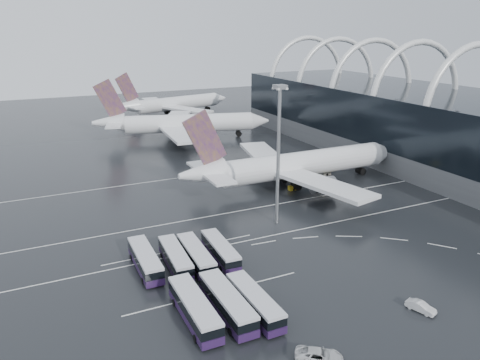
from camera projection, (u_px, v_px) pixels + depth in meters
name	position (u px, v px, depth m)	size (l,w,h in m)	color
ground	(294.00, 226.00, 93.86)	(420.00, 420.00, 0.00)	black
terminal	(443.00, 127.00, 132.73)	(42.00, 160.00, 34.90)	#55575A
lane_marking_near	(300.00, 230.00, 92.15)	(120.00, 0.25, 0.01)	white
lane_marking_mid	(266.00, 206.00, 104.13)	(120.00, 0.25, 0.01)	white
lane_marking_far	(217.00, 172.00, 128.11)	(120.00, 0.25, 0.01)	white
bus_bay_line_south	(215.00, 293.00, 70.30)	(28.00, 0.25, 0.01)	white
bus_bay_line_north	(180.00, 249.00, 84.00)	(28.00, 0.25, 0.01)	white
airliner_main	(294.00, 166.00, 115.87)	(61.67, 54.33, 20.97)	white
airliner_gate_b	(180.00, 124.00, 164.58)	(61.07, 54.16, 21.53)	white
airliner_gate_c	(172.00, 104.00, 208.35)	(56.48, 51.27, 20.25)	white
bus_row_near_a	(145.00, 260.00, 76.47)	(3.43, 13.34, 3.27)	#28133D
bus_row_near_b	(175.00, 258.00, 77.25)	(3.69, 12.88, 3.13)	#28133D
bus_row_near_c	(196.00, 255.00, 77.98)	(3.55, 13.09, 3.19)	#28133D
bus_row_near_d	(220.00, 250.00, 79.89)	(3.50, 12.67, 3.09)	#28133D
bus_row_far_a	(194.00, 308.00, 63.17)	(3.47, 13.91, 3.42)	#28133D
bus_row_far_b	(227.00, 303.00, 64.47)	(3.38, 13.85, 3.41)	#28133D
bus_row_far_c	(255.00, 302.00, 64.92)	(3.14, 12.91, 3.18)	#28133D
van_curve_a	(319.00, 356.00, 55.67)	(2.65, 5.75, 1.60)	silver
van_curve_c	(421.00, 307.00, 65.58)	(1.46, 4.18, 1.38)	silver
floodlight_mast	(279.00, 139.00, 90.03)	(2.13, 2.13, 27.81)	gray
gse_cart_belly_a	(328.00, 181.00, 119.57)	(2.02, 1.19, 1.10)	#B49518
gse_cart_belly_b	(295.00, 165.00, 132.49)	(2.30, 1.36, 1.26)	slate
gse_cart_belly_c	(293.00, 188.00, 114.31)	(2.02, 1.20, 1.10)	#B49518
gse_cart_belly_d	(326.00, 172.00, 125.93)	(2.46, 1.45, 1.34)	slate
gse_cart_belly_e	(293.00, 173.00, 126.01)	(2.19, 1.30, 1.20)	#B49518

